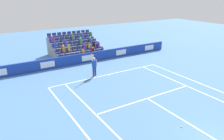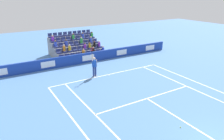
% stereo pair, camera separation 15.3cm
% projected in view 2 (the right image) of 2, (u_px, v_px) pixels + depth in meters
% --- Properties ---
extents(line_baseline, '(10.97, 0.10, 0.01)m').
position_uv_depth(line_baseline, '(108.00, 75.00, 19.55)').
color(line_baseline, white).
rests_on(line_baseline, ground).
extents(line_service, '(8.23, 0.10, 0.01)m').
position_uv_depth(line_service, '(147.00, 99.00, 15.13)').
color(line_service, white).
rests_on(line_service, ground).
extents(line_centre_service, '(0.10, 6.40, 0.01)m').
position_uv_depth(line_centre_service, '(182.00, 120.00, 12.56)').
color(line_centre_service, white).
rests_on(line_centre_service, ground).
extents(line_singles_sideline_left, '(0.10, 11.89, 0.01)m').
position_uv_depth(line_singles_sideline_left, '(99.00, 118.00, 12.77)').
color(line_singles_sideline_left, white).
rests_on(line_singles_sideline_left, ground).
extents(line_singles_sideline_right, '(0.10, 11.89, 0.01)m').
position_uv_depth(line_singles_sideline_right, '(191.00, 88.00, 16.76)').
color(line_singles_sideline_right, white).
rests_on(line_singles_sideline_right, ground).
extents(line_doubles_sideline_left, '(0.10, 11.89, 0.01)m').
position_uv_depth(line_doubles_sideline_left, '(77.00, 125.00, 12.10)').
color(line_doubles_sideline_left, white).
rests_on(line_doubles_sideline_left, ground).
extents(line_doubles_sideline_right, '(0.10, 11.89, 0.01)m').
position_uv_depth(line_doubles_sideline_right, '(202.00, 85.00, 17.43)').
color(line_doubles_sideline_right, white).
rests_on(line_doubles_sideline_right, ground).
extents(line_centre_mark, '(0.10, 0.20, 0.01)m').
position_uv_depth(line_centre_mark, '(109.00, 75.00, 19.47)').
color(line_centre_mark, white).
rests_on(line_centre_mark, ground).
extents(sponsor_barrier, '(21.47, 0.22, 1.07)m').
position_uv_depth(sponsor_barrier, '(88.00, 58.00, 22.84)').
color(sponsor_barrier, '#193899').
rests_on(sponsor_barrier, ground).
extents(tennis_player, '(0.54, 0.42, 2.85)m').
position_uv_depth(tennis_player, '(94.00, 66.00, 18.84)').
color(tennis_player, navy).
rests_on(tennis_player, ground).
extents(stadium_stand, '(5.58, 4.75, 2.60)m').
position_uv_depth(stadium_stand, '(75.00, 48.00, 25.60)').
color(stadium_stand, gray).
rests_on(stadium_stand, ground).
extents(loose_tennis_ball, '(0.07, 0.07, 0.07)m').
position_uv_depth(loose_tennis_ball, '(180.00, 127.00, 11.86)').
color(loose_tennis_ball, '#D1E533').
rests_on(loose_tennis_ball, ground).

